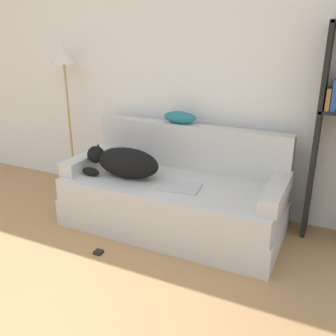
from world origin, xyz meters
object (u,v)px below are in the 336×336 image
at_px(dog, 124,162).
at_px(laptop, 180,187).
at_px(throw_pillow, 180,117).
at_px(floor_lamp, 64,66).
at_px(power_adapter, 98,252).
at_px(couch, 173,204).

distance_m(dog, laptop, 0.59).
distance_m(throw_pillow, floor_lamp, 1.38).
height_order(throw_pillow, power_adapter, throw_pillow).
bearing_deg(power_adapter, couch, 62.69).
height_order(couch, laptop, laptop).
bearing_deg(dog, couch, 12.75).
xyz_separation_m(couch, floor_lamp, (-1.42, 0.36, 1.15)).
relative_size(dog, power_adapter, 11.23).
relative_size(floor_lamp, power_adapter, 24.65).
relative_size(throw_pillow, floor_lamp, 0.21).
distance_m(throw_pillow, power_adapter, 1.44).
relative_size(laptop, throw_pillow, 1.07).
relative_size(couch, floor_lamp, 1.21).
bearing_deg(throw_pillow, laptop, -65.13).
bearing_deg(floor_lamp, laptop, -17.49).
relative_size(couch, dog, 2.67).
bearing_deg(power_adapter, laptop, 48.75).
relative_size(dog, throw_pillow, 2.22).
bearing_deg(dog, power_adapter, -81.26).
bearing_deg(couch, power_adapter, -117.31).
height_order(couch, floor_lamp, floor_lamp).
xyz_separation_m(couch, dog, (-0.44, -0.10, 0.37)).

